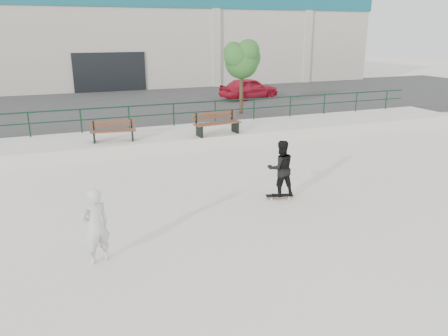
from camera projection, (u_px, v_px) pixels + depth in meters
name	position (u px, v px, depth m)	size (l,w,h in m)	color
ground	(258.00, 241.00, 10.01)	(120.00, 120.00, 0.00)	beige
ledge	(159.00, 139.00, 18.36)	(30.00, 3.00, 0.50)	beige
parking_strip	(126.00, 108.00, 25.90)	(60.00, 14.00, 0.50)	#373737
railing	(152.00, 111.00, 19.22)	(28.00, 0.06, 1.03)	#123321
commercial_building	(95.00, 31.00, 37.02)	(44.20, 16.33, 8.00)	#ADA99B
bench_left	(113.00, 131.00, 16.93)	(1.78, 0.72, 0.80)	#522B1C
bench_right	(217.00, 123.00, 18.01)	(2.06, 0.81, 0.92)	#522B1C
tree	(242.00, 58.00, 21.88)	(2.10, 1.87, 3.74)	brown
red_car	(249.00, 88.00, 27.54)	(1.56, 3.87, 1.32)	#AD152A
skateboard	(280.00, 196.00, 12.54)	(0.81, 0.39, 0.09)	black
standing_skater	(281.00, 168.00, 12.30)	(0.79, 0.61, 1.62)	black
seated_skater	(96.00, 226.00, 8.87)	(0.59, 0.39, 1.61)	silver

